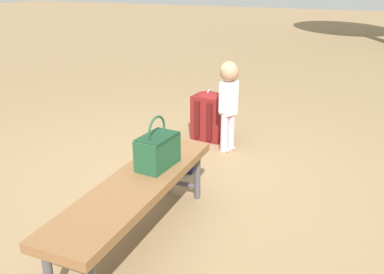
% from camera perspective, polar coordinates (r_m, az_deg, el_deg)
% --- Properties ---
extents(ground_plane, '(40.00, 40.00, 0.00)m').
position_cam_1_polar(ground_plane, '(3.69, -3.09, -6.16)').
color(ground_plane, '#8C704C').
rests_on(ground_plane, ground).
extents(park_bench, '(1.60, 0.41, 0.45)m').
position_cam_1_polar(park_bench, '(2.76, -7.57, -7.10)').
color(park_bench, brown).
rests_on(park_bench, ground).
extents(handbag, '(0.33, 0.21, 0.37)m').
position_cam_1_polar(handbag, '(2.88, -4.69, -1.70)').
color(handbag, '#1E4C2D').
rests_on(handbag, park_bench).
extents(child_standing, '(0.23, 0.18, 0.91)m').
position_cam_1_polar(child_standing, '(4.15, 5.00, 6.02)').
color(child_standing, '#E5B2C6').
rests_on(child_standing, ground).
extents(backpack_large, '(0.32, 0.36, 0.56)m').
position_cam_1_polar(backpack_large, '(4.54, 2.33, 3.08)').
color(backpack_large, maroon).
rests_on(backpack_large, ground).
extents(backpack_small, '(0.18, 0.20, 0.30)m').
position_cam_1_polar(backpack_small, '(3.82, -1.16, -2.62)').
color(backpack_small, '#191E4C').
rests_on(backpack_small, ground).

